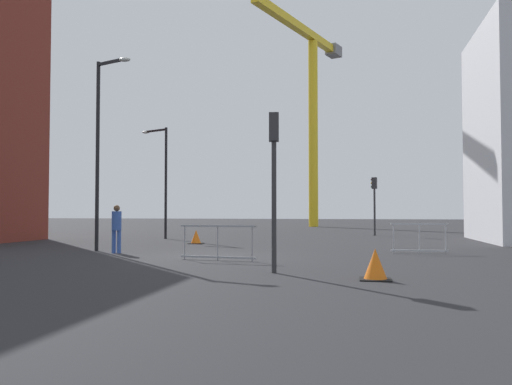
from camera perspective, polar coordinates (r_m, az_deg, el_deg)
name	(u,v)px	position (r m, az deg, el deg)	size (l,w,h in m)	color
ground	(214,256)	(17.39, -4.65, -7.03)	(160.00, 160.00, 0.00)	#28282B
construction_crane	(311,93)	(50.72, 6.13, 10.92)	(6.77, 16.11, 18.96)	yellow
streetlamp_tall	(101,139)	(20.49, -16.73, 5.67)	(1.59, 0.67, 7.22)	black
streetlamp_short	(163,172)	(28.77, -10.29, 2.29)	(1.74, 0.83, 6.08)	black
traffic_light_far	(274,165)	(12.70, 2.00, 3.05)	(0.28, 0.38, 3.93)	#2D2D30
traffic_light_corner	(374,196)	(32.46, 12.94, -0.39)	(0.39, 0.32, 3.57)	#2D2D30
pedestrian_walking	(117,225)	(19.16, -15.15, -3.50)	(0.34, 0.34, 1.72)	#33519E
safety_barrier_mid_span	(419,238)	(19.39, 17.60, -4.77)	(2.01, 0.20, 1.08)	#B2B5BA
safety_barrier_right_run	(218,242)	(15.88, -4.25, -5.47)	(2.46, 0.36, 1.08)	gray
traffic_cone_orange	(196,237)	(24.02, -6.64, -4.94)	(0.63, 0.63, 0.64)	black
traffic_cone_by_barrier	(375,265)	(11.73, 13.04, -7.83)	(0.68, 0.68, 0.69)	black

